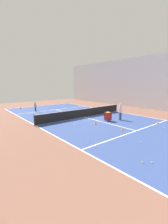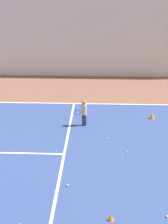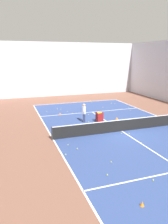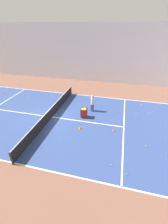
{
  "view_description": "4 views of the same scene",
  "coord_description": "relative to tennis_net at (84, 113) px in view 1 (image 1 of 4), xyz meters",
  "views": [
    {
      "loc": [
        10.67,
        13.03,
        3.7
      ],
      "look_at": [
        0.0,
        0.0,
        0.6
      ],
      "focal_mm": 24.0,
      "sensor_mm": 36.0,
      "label": 1
    },
    {
      "loc": [
        -11.02,
        -7.96,
        6.52
      ],
      "look_at": [
        2.8,
        -7.4,
        0.71
      ],
      "focal_mm": 50.0,
      "sensor_mm": 36.0,
      "label": 2
    },
    {
      "loc": [
        -8.59,
        -14.99,
        6.02
      ],
      "look_at": [
        -2.09,
        3.49,
        0.96
      ],
      "focal_mm": 35.0,
      "sensor_mm": 36.0,
      "label": 3
    },
    {
      "loc": [
        11.02,
        5.94,
        7.61
      ],
      "look_at": [
        -0.75,
        2.97,
        0.56
      ],
      "focal_mm": 24.0,
      "sensor_mm": 36.0,
      "label": 4
    }
  ],
  "objects": [
    {
      "name": "tennis_ball_17",
      "position": [
        -5.12,
        -11.07,
        -0.48
      ],
      "size": [
        0.07,
        0.07,
        0.07
      ],
      "primitive_type": "sphere",
      "color": "yellow",
      "rests_on": "ground"
    },
    {
      "name": "tennis_ball_12",
      "position": [
        2.02,
        8.31,
        -0.48
      ],
      "size": [
        0.07,
        0.07,
        0.07
      ],
      "primitive_type": "sphere",
      "color": "yellow",
      "rests_on": "ground"
    },
    {
      "name": "tennis_ball_6",
      "position": [
        -4.55,
        -2.16,
        -0.48
      ],
      "size": [
        0.07,
        0.07,
        0.07
      ],
      "primitive_type": "sphere",
      "color": "yellow",
      "rests_on": "ground"
    },
    {
      "name": "tennis_ball_33",
      "position": [
        4.79,
        6.97,
        -0.48
      ],
      "size": [
        0.07,
        0.07,
        0.07
      ],
      "primitive_type": "sphere",
      "color": "yellow",
      "rests_on": "ground"
    },
    {
      "name": "tennis_ball_9",
      "position": [
        -0.5,
        0.22,
        -0.48
      ],
      "size": [
        0.07,
        0.07,
        0.07
      ],
      "primitive_type": "sphere",
      "color": "yellow",
      "rests_on": "ground"
    },
    {
      "name": "line_sideline_right",
      "position": [
        5.71,
        0.0,
        -0.52
      ],
      "size": [
        0.1,
        24.36,
        0.0
      ],
      "primitive_type": "cube",
      "color": "white",
      "rests_on": "ground"
    },
    {
      "name": "tennis_ball_16",
      "position": [
        1.4,
        -8.47,
        -0.48
      ],
      "size": [
        0.07,
        0.07,
        0.07
      ],
      "primitive_type": "sphere",
      "color": "yellow",
      "rests_on": "ground"
    },
    {
      "name": "line_baseline_near",
      "position": [
        0.0,
        -12.18,
        -0.52
      ],
      "size": [
        11.43,
        0.1,
        0.0
      ],
      "primitive_type": "cube",
      "color": "white",
      "rests_on": "ground"
    },
    {
      "name": "ground_plane",
      "position": [
        0.0,
        0.0,
        -0.52
      ],
      "size": [
        39.78,
        39.78,
        0.0
      ],
      "primitive_type": "plane",
      "color": "brown"
    },
    {
      "name": "tennis_ball_1",
      "position": [
        -3.56,
        -10.14,
        -0.48
      ],
      "size": [
        0.07,
        0.07,
        0.07
      ],
      "primitive_type": "sphere",
      "color": "yellow",
      "rests_on": "ground"
    },
    {
      "name": "tennis_ball_31",
      "position": [
        -2.21,
        6.78,
        -0.48
      ],
      "size": [
        0.07,
        0.07,
        0.07
      ],
      "primitive_type": "sphere",
      "color": "yellow",
      "rests_on": "ground"
    },
    {
      "name": "tennis_ball_0",
      "position": [
        -4.09,
        0.78,
        -0.48
      ],
      "size": [
        0.07,
        0.07,
        0.07
      ],
      "primitive_type": "sphere",
      "color": "yellow",
      "rests_on": "ground"
    },
    {
      "name": "tennis_ball_5",
      "position": [
        0.47,
        0.57,
        -0.48
      ],
      "size": [
        0.07,
        0.07,
        0.07
      ],
      "primitive_type": "sphere",
      "color": "yellow",
      "rests_on": "ground"
    },
    {
      "name": "tennis_ball_34",
      "position": [
        -2.14,
        -7.03,
        -0.48
      ],
      "size": [
        0.07,
        0.07,
        0.07
      ],
      "primitive_type": "sphere",
      "color": "yellow",
      "rests_on": "ground"
    },
    {
      "name": "training_cone_4",
      "position": [
        1.16,
        3.12,
        -0.38
      ],
      "size": [
        0.27,
        0.27,
        0.27
      ],
      "primitive_type": "cone",
      "color": "orange",
      "rests_on": "ground"
    },
    {
      "name": "tennis_ball_32",
      "position": [
        4.82,
        -5.03,
        -0.48
      ],
      "size": [
        0.07,
        0.07,
        0.07
      ],
      "primitive_type": "sphere",
      "color": "yellow",
      "rests_on": "ground"
    },
    {
      "name": "hall_enclosure_left",
      "position": [
        -11.5,
        0.0,
        3.48
      ],
      "size": [
        0.15,
        36.08,
        8.01
      ],
      "color": "silver",
      "rests_on": "ground"
    },
    {
      "name": "coach_at_net",
      "position": [
        -2.09,
        3.49,
        0.48
      ],
      "size": [
        0.48,
        0.7,
        1.75
      ],
      "rotation": [
        0.0,
        0.0,
        -2.07
      ],
      "color": "#2D3351",
      "rests_on": "ground"
    },
    {
      "name": "training_cone_1",
      "position": [
        -3.61,
        6.76,
        -0.41
      ],
      "size": [
        0.23,
        0.23,
        0.22
      ],
      "primitive_type": "cone",
      "color": "orange",
      "rests_on": "ground"
    },
    {
      "name": "tennis_ball_24",
      "position": [
        -4.08,
        -5.83,
        -0.48
      ],
      "size": [
        0.07,
        0.07,
        0.07
      ],
      "primitive_type": "sphere",
      "color": "yellow",
      "rests_on": "ground"
    },
    {
      "name": "tennis_ball_20",
      "position": [
        -0.85,
        5.64,
        -0.48
      ],
      "size": [
        0.07,
        0.07,
        0.07
      ],
      "primitive_type": "sphere",
      "color": "yellow",
      "rests_on": "ground"
    },
    {
      "name": "training_cone_0",
      "position": [
        0.76,
        5.89,
        -0.4
      ],
      "size": [
        0.2,
        0.2,
        0.23
      ],
      "primitive_type": "cone",
      "color": "orange",
      "rests_on": "ground"
    },
    {
      "name": "tennis_ball_27",
      "position": [
        -5.5,
        -2.76,
        -0.48
      ],
      "size": [
        0.07,
        0.07,
        0.07
      ],
      "primitive_type": "sphere",
      "color": "yellow",
      "rests_on": "ground"
    },
    {
      "name": "tennis_ball_26",
      "position": [
        0.19,
        -9.29,
        -0.48
      ],
      "size": [
        0.07,
        0.07,
        0.07
      ],
      "primitive_type": "sphere",
      "color": "yellow",
      "rests_on": "ground"
    },
    {
      "name": "tennis_ball_25",
      "position": [
        2.82,
        2.09,
        -0.48
      ],
      "size": [
        0.07,
        0.07,
        0.07
      ],
      "primitive_type": "sphere",
      "color": "yellow",
      "rests_on": "ground"
    },
    {
      "name": "tennis_ball_7",
      "position": [
        -3.43,
        -10.29,
        -0.48
      ],
      "size": [
        0.07,
        0.07,
        0.07
      ],
      "primitive_type": "sphere",
      "color": "yellow",
      "rests_on": "ground"
    },
    {
      "name": "tennis_net",
      "position": [
        0.0,
        0.0,
        0.0
      ],
      "size": [
        11.73,
        0.1,
        1.01
      ],
      "color": "#2D2D33",
      "rests_on": "ground"
    },
    {
      "name": "tennis_ball_15",
      "position": [
        4.33,
        9.69,
        -0.48
      ],
      "size": [
        0.07,
        0.07,
        0.07
      ],
      "primitive_type": "sphere",
      "color": "yellow",
      "rests_on": "ground"
    },
    {
      "name": "line_service_near",
      "position": [
        0.0,
        -6.7,
        -0.52
      ],
      "size": [
        11.43,
        0.1,
        0.0
      ],
      "primitive_type": "cube",
      "color": "white",
      "rests_on": "ground"
    },
    {
      "name": "tennis_ball_2",
      "position": [
        3.99,
        9.98,
        -0.48
      ],
      "size": [
        0.07,
        0.07,
        0.07
      ],
      "primitive_type": "sphere",
      "color": "yellow",
      "rests_on": "ground"
    },
    {
      "name": "tennis_ball_8",
      "position": [
        -2.55,
        7.82,
        -0.48
      ],
      "size": [
        0.07,
        0.07,
        0.07
      ],
      "primitive_type": "sphere",
      "color": "yellow",
      "rests_on": "ground"
    },
    {
      "name": "tennis_ball_10",
      "position": [
        5.9,
        -1.42,
        -0.48
      ],
      "size": [
        0.07,
        0.07,
        0.07
      ],
      "primitive_type": "sphere",
      "color": "yellow",
      "rests_on": "ground"
    },
    {
      "name": "tennis_ball_4",
      "position": [
        -3.25,
        -4.59,
        -0.48
      ],
      "size": [
        0.07,
        0.07,
        0.07
      ],
      "primitive_type": "sphere",
      "color": "yellow",
      "rests_on": "ground"
    },
    {
      "name": "line_sideline_left",
      "position": [
        -5.71,
        0.0,
        -0.52
      ],
      "size": [
        0.1,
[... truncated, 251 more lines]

